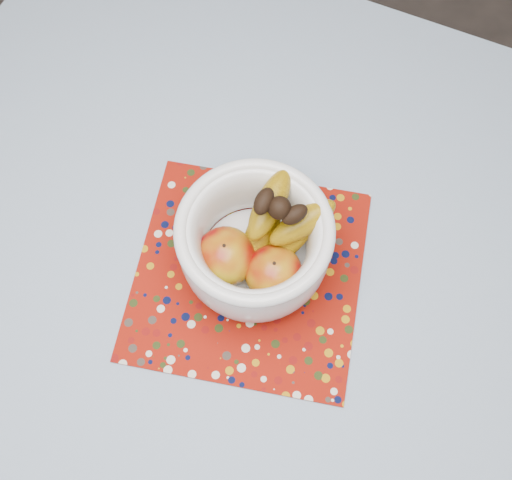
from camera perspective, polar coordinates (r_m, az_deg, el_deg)
table at (r=1.02m, az=-2.26°, el=-7.18°), size 1.20×1.20×0.75m
tablecloth at (r=0.94m, az=-2.45°, el=-5.84°), size 1.32×1.32×0.01m
placemat at (r=0.94m, az=-0.75°, el=-3.25°), size 0.42×0.42×0.00m
fruit_bowl at (r=0.87m, az=0.51°, el=-0.22°), size 0.25×0.23×0.19m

